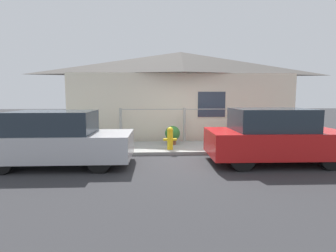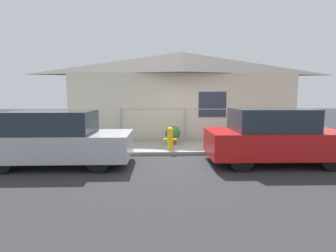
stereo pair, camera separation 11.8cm
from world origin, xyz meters
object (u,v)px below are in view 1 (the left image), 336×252
(car_left, at_px, (58,139))
(potted_plant_by_fence, at_px, (78,133))
(fire_hydrant, at_px, (170,138))
(car_right, at_px, (274,137))
(potted_plant_near_hydrant, at_px, (173,134))
(potted_plant_corner, at_px, (247,133))

(car_left, bearing_deg, potted_plant_by_fence, 94.20)
(fire_hydrant, distance_m, potted_plant_by_fence, 3.36)
(car_right, relative_size, potted_plant_near_hydrant, 5.45)
(car_right, height_order, potted_plant_corner, car_right)
(potted_plant_near_hydrant, bearing_deg, car_left, -143.28)
(fire_hydrant, distance_m, potted_plant_corner, 3.11)
(car_left, height_order, fire_hydrant, car_left)
(car_left, distance_m, potted_plant_corner, 6.48)
(potted_plant_near_hydrant, bearing_deg, car_right, -41.94)
(car_right, relative_size, potted_plant_corner, 5.44)
(fire_hydrant, bearing_deg, potted_plant_near_hydrant, 81.21)
(potted_plant_corner, bearing_deg, car_left, -157.06)
(car_right, distance_m, fire_hydrant, 3.15)
(fire_hydrant, relative_size, potted_plant_by_fence, 1.01)
(potted_plant_by_fence, bearing_deg, car_right, -21.89)
(car_left, height_order, potted_plant_corner, car_left)
(fire_hydrant, xyz_separation_m, potted_plant_near_hydrant, (0.14, 0.89, -0.01))
(car_left, xyz_separation_m, fire_hydrant, (3.04, 1.48, -0.22))
(car_right, bearing_deg, potted_plant_near_hydrant, 138.52)
(fire_hydrant, bearing_deg, car_left, -154.03)
(potted_plant_corner, bearing_deg, fire_hydrant, -160.35)
(car_right, xyz_separation_m, fire_hydrant, (-2.77, 1.48, -0.25))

